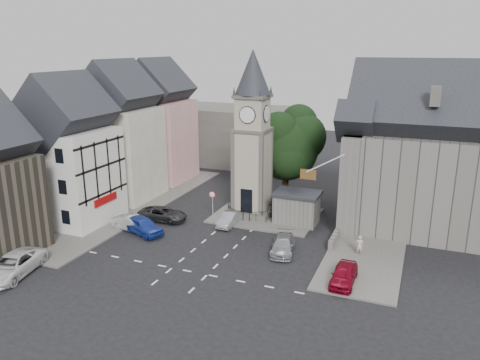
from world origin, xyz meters
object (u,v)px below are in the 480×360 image
at_px(stone_shelter, 297,207).
at_px(car_west_blue, 142,225).
at_px(clock_tower, 252,136).
at_px(car_east_red, 344,275).
at_px(pedestrian, 359,245).

relative_size(stone_shelter, car_west_blue, 0.93).
distance_m(clock_tower, car_east_red, 17.35).
bearing_deg(car_east_red, car_west_blue, 172.14).
height_order(car_west_blue, pedestrian, pedestrian).
distance_m(clock_tower, car_west_blue, 13.45).
distance_m(stone_shelter, pedestrian, 8.55).
bearing_deg(car_east_red, stone_shelter, 121.25).
bearing_deg(pedestrian, car_east_red, 76.41).
relative_size(car_west_blue, pedestrian, 2.71).
distance_m(car_west_blue, pedestrian, 19.19).
distance_m(clock_tower, stone_shelter, 8.15).
height_order(stone_shelter, car_east_red, stone_shelter).
relative_size(stone_shelter, car_east_red, 1.05).
distance_m(stone_shelter, car_west_blue, 14.65).
height_order(car_west_blue, car_east_red, car_west_blue).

